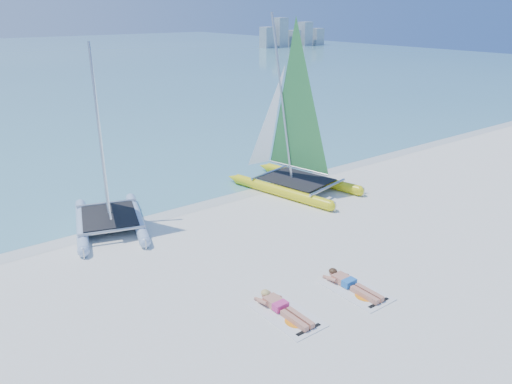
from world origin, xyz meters
TOP-DOWN VIEW (x-y plane):
  - ground at (0.00, 0.00)m, footprint 140.00×140.00m
  - wet_sand_strip at (0.00, 5.50)m, footprint 140.00×1.40m
  - distant_skyline at (53.71, 62.00)m, footprint 14.00×2.00m
  - catamaran_blue at (-3.69, 5.53)m, footprint 3.35×4.84m
  - catamaran_yellow at (3.44, 4.86)m, footprint 3.40×5.55m
  - towel_a at (-2.38, -1.95)m, footprint 1.00×1.85m
  - sunbather_a at (-2.38, -1.76)m, footprint 0.37×1.73m
  - towel_b at (-0.28, -2.20)m, footprint 1.00×1.85m
  - sunbather_b at (-0.28, -2.01)m, footprint 0.37×1.73m

SIDE VIEW (x-z plane):
  - ground at x=0.00m, z-range 0.00..0.00m
  - wet_sand_strip at x=0.00m, z-range 0.00..0.01m
  - towel_a at x=-2.38m, z-range 0.00..0.02m
  - towel_b at x=-0.28m, z-range 0.00..0.02m
  - sunbather_a at x=-2.38m, z-range -0.01..0.25m
  - sunbather_b at x=-0.28m, z-range -0.01..0.25m
  - catamaran_blue at x=-3.69m, z-range -1.21..4.80m
  - distant_skyline at x=53.71m, z-range -0.56..4.44m
  - catamaran_yellow at x=3.44m, z-range -1.27..5.60m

